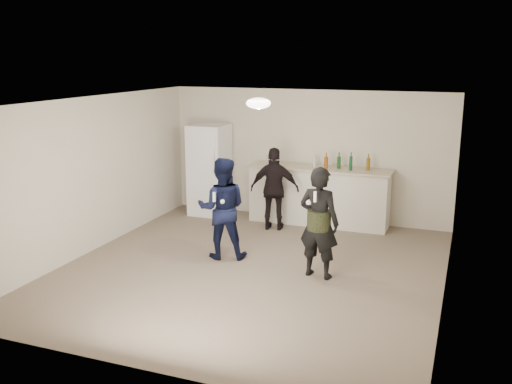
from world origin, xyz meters
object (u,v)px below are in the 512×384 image
(counter, at_px, (319,197))
(shaker, at_px, (268,159))
(woman, at_px, (319,223))
(man, at_px, (222,208))
(spectator, at_px, (275,189))
(fridge, at_px, (210,170))

(counter, relative_size, shaker, 15.29)
(shaker, distance_m, woman, 3.14)
(man, bearing_deg, spectator, -118.39)
(man, relative_size, spectator, 1.06)
(spectator, bearing_deg, fridge, -30.25)
(fridge, bearing_deg, counter, 1.80)
(shaker, xyz_separation_m, woman, (1.70, -2.62, -0.36))
(counter, distance_m, shaker, 1.21)
(shaker, bearing_deg, spectator, -61.62)
(shaker, xyz_separation_m, spectator, (0.36, -0.66, -0.42))
(woman, bearing_deg, fridge, -31.73)
(woman, bearing_deg, man, 0.17)
(counter, xyz_separation_m, spectator, (-0.66, -0.62, 0.23))
(shaker, height_order, spectator, spectator)
(counter, bearing_deg, man, -112.20)
(counter, relative_size, fridge, 1.44)
(shaker, relative_size, spectator, 0.11)
(shaker, relative_size, woman, 0.10)
(woman, relative_size, spectator, 1.07)
(man, xyz_separation_m, woman, (1.62, -0.25, 0.01))
(fridge, height_order, man, fridge)
(fridge, distance_m, woman, 3.84)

